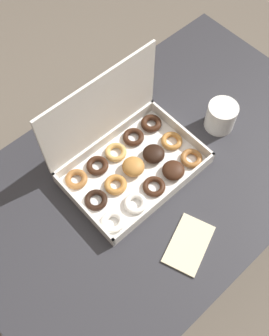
{
  "coord_description": "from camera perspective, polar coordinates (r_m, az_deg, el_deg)",
  "views": [
    {
      "loc": [
        -0.45,
        -0.38,
        1.76
      ],
      "look_at": [
        -0.06,
        0.04,
        0.73
      ],
      "focal_mm": 42.0,
      "sensor_mm": 36.0,
      "label": 1
    }
  ],
  "objects": [
    {
      "name": "dining_table",
      "position": [
        1.29,
        3.26,
        -2.12
      ],
      "size": [
        1.23,
        0.76,
        0.71
      ],
      "color": "#2D2D33",
      "rests_on": "ground_plane"
    },
    {
      "name": "ground_plane",
      "position": [
        1.86,
        2.3,
        -10.72
      ],
      "size": [
        8.0,
        8.0,
        0.0
      ],
      "primitive_type": "plane",
      "color": "#6B6054"
    },
    {
      "name": "donut_box",
      "position": [
        1.16,
        -0.94,
        1.89
      ],
      "size": [
        0.4,
        0.28,
        0.3
      ],
      "color": "white",
      "rests_on": "dining_table"
    },
    {
      "name": "paper_napkin",
      "position": [
        1.11,
        7.88,
        -10.9
      ],
      "size": [
        0.18,
        0.15,
        0.01
      ],
      "color": "beige",
      "rests_on": "dining_table"
    },
    {
      "name": "coffee_mug",
      "position": [
        1.28,
        12.46,
        7.39
      ],
      "size": [
        0.1,
        0.1,
        0.09
      ],
      "color": "white",
      "rests_on": "dining_table"
    }
  ]
}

